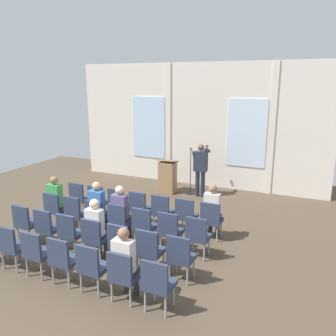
{
  "coord_description": "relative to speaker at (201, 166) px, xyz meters",
  "views": [
    {
      "loc": [
        4.03,
        -5.44,
        3.63
      ],
      "look_at": [
        0.19,
        3.14,
        1.25
      ],
      "focal_mm": 36.67,
      "sensor_mm": 36.0,
      "label": 1
    }
  ],
  "objects": [
    {
      "name": "chair_r2_c4",
      "position": [
        -0.01,
        -4.82,
        -0.46
      ],
      "size": [
        0.46,
        0.44,
        0.94
      ],
      "color": "#99999E",
      "rests_on": "ground"
    },
    {
      "name": "audience_r1_c2",
      "position": [
        -1.28,
        -3.78,
        -0.25
      ],
      "size": [
        0.36,
        0.39,
        1.35
      ],
      "color": "#2D2D33",
      "rests_on": "ground"
    },
    {
      "name": "chair_r3_c4",
      "position": [
        -0.01,
        -5.78,
        -0.46
      ],
      "size": [
        0.46,
        0.44,
        0.94
      ],
      "color": "#99999E",
      "rests_on": "ground"
    },
    {
      "name": "chair_r2_c5",
      "position": [
        0.63,
        -4.82,
        -0.46
      ],
      "size": [
        0.46,
        0.44,
        0.94
      ],
      "color": "#99999E",
      "rests_on": "ground"
    },
    {
      "name": "chair_r3_c5",
      "position": [
        0.63,
        -5.78,
        -0.46
      ],
      "size": [
        0.46,
        0.44,
        0.94
      ],
      "color": "#99999E",
      "rests_on": "ground"
    },
    {
      "name": "lectern",
      "position": [
        -1.13,
        -0.08,
        -0.45
      ],
      "size": [
        0.6,
        0.48,
        1.16
      ],
      "color": "#93724C",
      "rests_on": "ground"
    },
    {
      "name": "chair_r0_c1",
      "position": [
        -1.91,
        -2.9,
        -0.46
      ],
      "size": [
        0.46,
        0.44,
        0.94
      ],
      "color": "#99999E",
      "rests_on": "ground"
    },
    {
      "name": "chair_r3_c1",
      "position": [
        -1.91,
        -5.78,
        -0.46
      ],
      "size": [
        0.46,
        0.44,
        0.94
      ],
      "color": "#99999E",
      "rests_on": "ground"
    },
    {
      "name": "chair_r2_c3",
      "position": [
        -0.64,
        -4.82,
        -0.46
      ],
      "size": [
        0.46,
        0.44,
        0.94
      ],
      "color": "#99999E",
      "rests_on": "ground"
    },
    {
      "name": "chair_r0_c3",
      "position": [
        -0.64,
        -2.9,
        -0.46
      ],
      "size": [
        0.46,
        0.44,
        0.94
      ],
      "color": "#99999E",
      "rests_on": "ground"
    },
    {
      "name": "chair_r3_c6",
      "position": [
        1.26,
        -5.78,
        -0.46
      ],
      "size": [
        0.46,
        0.44,
        0.94
      ],
      "color": "#99999E",
      "rests_on": "ground"
    },
    {
      "name": "chair_r0_c0",
      "position": [
        -2.55,
        -2.9,
        -0.46
      ],
      "size": [
        0.46,
        0.44,
        0.94
      ],
      "color": "#99999E",
      "rests_on": "ground"
    },
    {
      "name": "chair_r1_c0",
      "position": [
        -2.55,
        -3.86,
        -0.46
      ],
      "size": [
        0.46,
        0.44,
        0.94
      ],
      "color": "#99999E",
      "rests_on": "ground"
    },
    {
      "name": "audience_r2_c3",
      "position": [
        -0.64,
        -4.74,
        -0.26
      ],
      "size": [
        0.36,
        0.39,
        1.33
      ],
      "color": "#2D2D33",
      "rests_on": "ground"
    },
    {
      "name": "chair_r0_c2",
      "position": [
        -1.28,
        -2.9,
        -0.46
      ],
      "size": [
        0.46,
        0.44,
        0.94
      ],
      "color": "#99999E",
      "rests_on": "ground"
    },
    {
      "name": "chair_r1_c5",
      "position": [
        0.63,
        -3.86,
        -0.46
      ],
      "size": [
        0.46,
        0.44,
        0.94
      ],
      "color": "#99999E",
      "rests_on": "ground"
    },
    {
      "name": "chair_r1_c4",
      "position": [
        -0.01,
        -3.86,
        -0.46
      ],
      "size": [
        0.46,
        0.44,
        0.94
      ],
      "color": "#99999E",
      "rests_on": "ground"
    },
    {
      "name": "chair_r0_c6",
      "position": [
        1.26,
        -2.9,
        -0.46
      ],
      "size": [
        0.46,
        0.44,
        0.94
      ],
      "color": "#99999E",
      "rests_on": "ground"
    },
    {
      "name": "chair_r3_c3",
      "position": [
        -0.64,
        -5.78,
        -0.46
      ],
      "size": [
        0.46,
        0.44,
        0.94
      ],
      "color": "#99999E",
      "rests_on": "ground"
    },
    {
      "name": "chair_r1_c6",
      "position": [
        1.26,
        -3.86,
        -0.46
      ],
      "size": [
        0.46,
        0.44,
        0.94
      ],
      "color": "#99999E",
      "rests_on": "ground"
    },
    {
      "name": "rear_partition",
      "position": [
        -0.62,
        1.24,
        1.13
      ],
      "size": [
        9.07,
        0.14,
        4.27
      ],
      "color": "silver",
      "rests_on": "ground"
    },
    {
      "name": "mic_stand",
      "position": [
        -0.38,
        0.12,
        -0.66
      ],
      "size": [
        0.28,
        0.28,
        1.55
      ],
      "color": "black",
      "rests_on": "ground"
    },
    {
      "name": "chair_r1_c3",
      "position": [
        -0.64,
        -3.86,
        -0.46
      ],
      "size": [
        0.46,
        0.44,
        0.94
      ],
      "color": "#99999E",
      "rests_on": "ground"
    },
    {
      "name": "chair_r2_c6",
      "position": [
        1.26,
        -4.82,
        -0.46
      ],
      "size": [
        0.46,
        0.44,
        0.94
      ],
      "color": "#99999E",
      "rests_on": "ground"
    },
    {
      "name": "chair_r0_c5",
      "position": [
        0.63,
        -2.9,
        -0.46
      ],
      "size": [
        0.46,
        0.44,
        0.94
      ],
      "color": "#99999E",
      "rests_on": "ground"
    },
    {
      "name": "audience_r1_c3",
      "position": [
        -0.64,
        -3.78,
        -0.26
      ],
      "size": [
        0.36,
        0.39,
        1.34
      ],
      "color": "#2D2D33",
      "rests_on": "ground"
    },
    {
      "name": "audience_r3_c5",
      "position": [
        0.63,
        -5.7,
        -0.26
      ],
      "size": [
        0.36,
        0.39,
        1.33
      ],
      "color": "#2D2D33",
      "rests_on": "ground"
    },
    {
      "name": "chair_r2_c1",
      "position": [
        -1.91,
        -4.82,
        -0.46
      ],
      "size": [
        0.46,
        0.44,
        0.94
      ],
      "color": "#99999E",
      "rests_on": "ground"
    },
    {
      "name": "audience_r1_c0",
      "position": [
        -2.55,
        -3.78,
        -0.25
      ],
      "size": [
        0.36,
        0.39,
        1.35
      ],
      "color": "#2D2D33",
      "rests_on": "ground"
    },
    {
      "name": "audience_r0_c6",
      "position": [
        1.26,
        -2.82,
        -0.26
      ],
      "size": [
        0.36,
        0.39,
        1.34
      ],
      "color": "#2D2D33",
      "rests_on": "ground"
    },
    {
      "name": "chair_r2_c2",
      "position": [
        -1.28,
        -4.82,
        -0.46
      ],
      "size": [
        0.46,
        0.44,
        0.94
      ],
      "color": "#99999E",
      "rests_on": "ground"
    },
    {
      "name": "chair_r3_c2",
      "position": [
        -1.28,
        -5.78,
        -0.46
      ],
      "size": [
        0.46,
        0.44,
        0.94
      ],
      "color": "#99999E",
      "rests_on": "ground"
    },
    {
      "name": "speaker",
      "position": [
        0.0,
        0.0,
        0.0
      ],
      "size": [
        0.52,
        0.69,
        1.72
      ],
      "color": "#232838",
      "rests_on": "ground"
    },
    {
      "name": "ground_plane",
      "position": [
        -0.64,
        -4.68,
        -1.0
      ],
      "size": [
        15.41,
        15.41,
        0.0
      ],
      "primitive_type": "plane",
      "color": "brown"
    },
    {
      "name": "chair_r1_c2",
      "position": [
        -1.28,
        -3.86,
        -0.46
      ],
      "size": [
        0.46,
        0.44,
        0.94
      ],
      "color": "#99999E",
      "rests_on": "ground"
    },
    {
      "name": "chair_r2_c0",
      "position": [
        -2.55,
        -4.82,
        -0.46
      ],
      "size": [
        0.46,
        0.44,
        0.94
      ],
      "color": "#99999E",
      "rests_on": "ground"
    },
    {
      "name": "chair_r1_c1",
      "position": [
        -1.91,
        -3.86,
        -0.46
      ],
      "size": [
        0.46,
        0.44,
        0.94
      ],
      "color": "#99999E",
      "rests_on": "ground"
    },
    {
      "name": "chair_r0_c4",
      "position": [
        -0.01,
        -2.9,
        -0.46
      ],
      "size": [
        0.46,
        0.44,
        0.94
      ],
      "color": "#99999E",
      "rests_on": "ground"
    }
  ]
}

